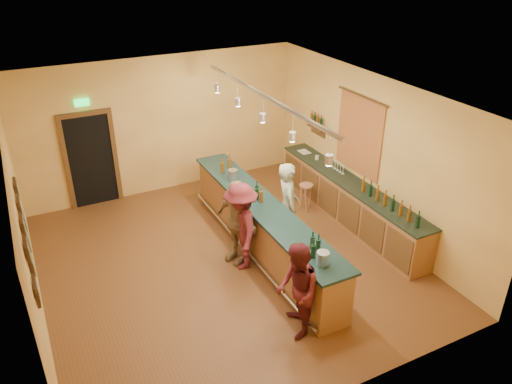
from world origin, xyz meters
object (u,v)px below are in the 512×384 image
back_counter (350,201)px  customer_c (241,227)px  tasting_bar (262,225)px  bar_stool (306,191)px  bartender (288,206)px  customer_b (237,222)px  customer_a (297,291)px

back_counter → customer_c: bearing=-171.4°
tasting_bar → bar_stool: size_ratio=8.10×
bartender → customer_c: size_ratio=1.06×
back_counter → customer_b: 2.78m
back_counter → customer_c: 2.80m
tasting_bar → bar_stool: (1.63, 1.03, -0.12)m
back_counter → bar_stool: size_ratio=7.23×
bartender → bar_stool: bearing=-28.9°
bartender → customer_c: bearing=118.8°
tasting_bar → customer_a: bearing=-104.0°
back_counter → customer_c: customer_c is taller
customer_a → customer_c: 1.96m
back_counter → bar_stool: (-0.56, 0.85, -0.00)m
bartender → customer_a: 2.45m
customer_b → bar_stool: 2.45m
back_counter → bartender: (-1.65, -0.19, 0.40)m
customer_b → bar_stool: customer_b is taller
customer_a → customer_b: 2.16m
back_counter → tasting_bar: tasting_bar is taller
tasting_bar → customer_b: customer_b is taller
tasting_bar → customer_a: size_ratio=3.23×
tasting_bar → bartender: 0.62m
tasting_bar → customer_b: bearing=-176.2°
bartender → customer_a: bearing=170.5°
bartender → customer_b: (-1.10, -0.03, -0.05)m
back_counter → tasting_bar: bearing=-175.3°
bartender → customer_c: bartender is taller
bar_stool → back_counter: bearing=-56.4°
back_counter → customer_b: customer_b is taller
customer_b → back_counter: bearing=77.3°
bar_stool → customer_b: bearing=-154.0°
back_counter → customer_c: size_ratio=2.69×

